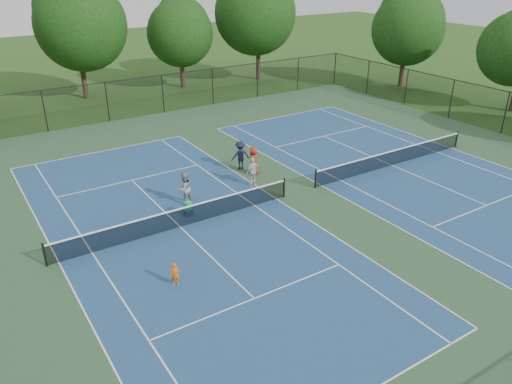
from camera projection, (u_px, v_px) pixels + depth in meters
ground at (300, 192)px, 26.68m from camera, size 140.00×140.00×0.00m
court_pad at (300, 192)px, 26.68m from camera, size 36.00×36.00×0.01m
tennis_court_left at (180, 225)px, 23.21m from camera, size 12.00×23.83×1.07m
tennis_court_right at (392, 164)px, 30.08m from camera, size 12.00×23.83×1.07m
perimeter_fence at (301, 165)px, 26.00m from camera, size 36.08×36.08×3.02m
tree_back_b at (75, 20)px, 41.63m from camera, size 7.60×7.60×10.03m
tree_back_c at (180, 28)px, 45.76m from camera, size 6.00×6.00×8.40m
tree_back_d at (258, 9)px, 48.35m from camera, size 7.80×7.80×10.37m
tree_side_e at (408, 23)px, 46.10m from camera, size 6.60×6.60×8.87m
child_player at (175, 274)px, 18.97m from camera, size 0.40×0.33×0.97m
instructor at (184, 188)px, 25.13m from camera, size 0.98×0.86×1.69m
bystander_a at (253, 171)px, 27.20m from camera, size 1.02×0.62×1.63m
bystander_b at (240, 155)px, 29.28m from camera, size 1.20×0.81×1.73m
bystander_c at (254, 161)px, 28.57m from camera, size 0.97×0.88×1.67m
ball_crate at (188, 213)px, 24.23m from camera, size 0.45×0.36×0.32m
ball_hopper at (188, 206)px, 24.07m from camera, size 0.41×0.36×0.42m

